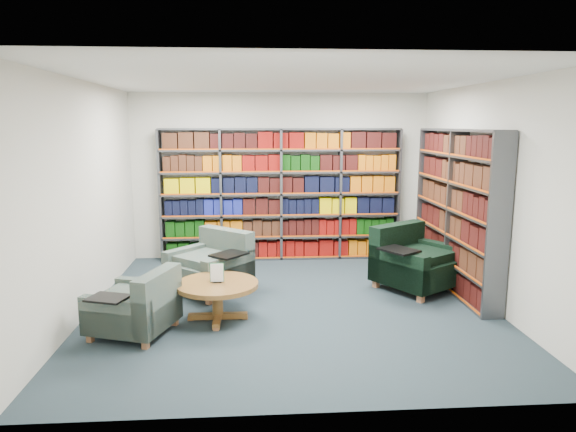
{
  "coord_description": "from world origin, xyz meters",
  "views": [
    {
      "loc": [
        -0.47,
        -6.23,
        2.28
      ],
      "look_at": [
        0.0,
        0.6,
        1.05
      ],
      "focal_mm": 32.0,
      "sensor_mm": 36.0,
      "label": 1
    }
  ],
  "objects": [
    {
      "name": "coffee_table",
      "position": [
        -0.9,
        -0.43,
        0.36
      ],
      "size": [
        0.96,
        0.96,
        0.68
      ],
      "color": "brown",
      "rests_on": "ground"
    },
    {
      "name": "bookshelf_back",
      "position": [
        0.0,
        2.34,
        1.1
      ],
      "size": [
        4.0,
        0.28,
        2.2
      ],
      "color": "#47494F",
      "rests_on": "ground"
    },
    {
      "name": "chair_teal_front",
      "position": [
        -1.73,
        -0.8,
        0.29
      ],
      "size": [
        1.01,
        1.05,
        0.72
      ],
      "color": "#0B2E3B",
      "rests_on": "ground"
    },
    {
      "name": "chair_teal_left",
      "position": [
        -1.03,
        0.69,
        0.33
      ],
      "size": [
        1.27,
        1.27,
        0.82
      ],
      "color": "#0B2E3B",
      "rests_on": "ground"
    },
    {
      "name": "bookshelf_right",
      "position": [
        2.34,
        0.6,
        1.1
      ],
      "size": [
        0.28,
        2.5,
        2.2
      ],
      "color": "#47494F",
      "rests_on": "ground"
    },
    {
      "name": "chair_green_right",
      "position": [
        1.75,
        0.61,
        0.35
      ],
      "size": [
        1.33,
        1.33,
        0.87
      ],
      "color": "black",
      "rests_on": "ground"
    },
    {
      "name": "room_shell",
      "position": [
        0.0,
        0.0,
        1.4
      ],
      "size": [
        5.02,
        5.02,
        2.82
      ],
      "color": "#1C2831",
      "rests_on": "ground"
    }
  ]
}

